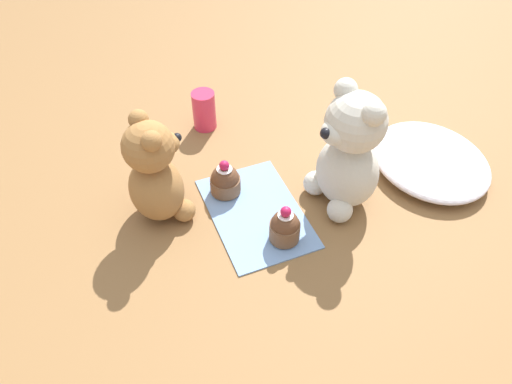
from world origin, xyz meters
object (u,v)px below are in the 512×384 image
object	(u,v)px
teddy_bear_tan	(156,174)
juice_glass	(204,110)
teddy_bear_cream	(349,153)
cupcake_near_tan_bear	(225,181)
cupcake_near_cream_bear	(285,227)

from	to	relation	value
teddy_bear_tan	juice_glass	distance (m)	0.27
teddy_bear_cream	cupcake_near_tan_bear	xyz separation A→B (m)	(-0.10, -0.20, -0.08)
cupcake_near_tan_bear	teddy_bear_cream	bearing A→B (deg)	63.60
teddy_bear_tan	cupcake_near_tan_bear	distance (m)	0.14
cupcake_near_cream_bear	cupcake_near_tan_bear	xyz separation A→B (m)	(-0.15, -0.06, -0.00)
cupcake_near_cream_bear	juice_glass	size ratio (longest dim) A/B	0.89
teddy_bear_cream	cupcake_near_cream_bear	xyz separation A→B (m)	(0.05, -0.14, -0.08)
cupcake_near_tan_bear	juice_glass	xyz separation A→B (m)	(-0.21, 0.03, 0.01)
teddy_bear_tan	teddy_bear_cream	bearing A→B (deg)	-112.45
teddy_bear_cream	cupcake_near_tan_bear	bearing A→B (deg)	-123.07
teddy_bear_tan	cupcake_near_tan_bear	bearing A→B (deg)	-94.79
teddy_bear_cream	cupcake_near_tan_bear	size ratio (longest dim) A/B	3.29
teddy_bear_tan	cupcake_near_cream_bear	world-z (taller)	teddy_bear_tan
teddy_bear_cream	teddy_bear_tan	world-z (taller)	teddy_bear_cream
cupcake_near_cream_bear	cupcake_near_tan_bear	distance (m)	0.16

